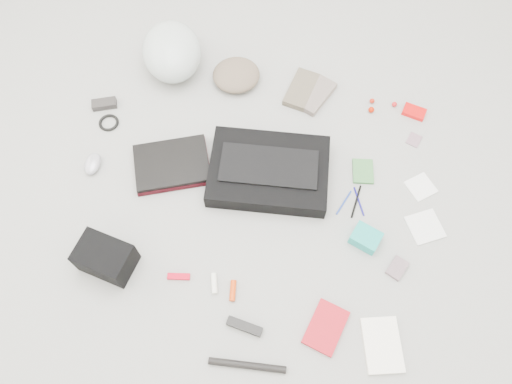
% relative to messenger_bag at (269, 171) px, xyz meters
% --- Properties ---
extents(ground_plane, '(4.00, 4.00, 0.00)m').
position_rel_messenger_bag_xyz_m(ground_plane, '(-0.03, -0.11, -0.04)').
color(ground_plane, gray).
extents(messenger_bag, '(0.53, 0.40, 0.08)m').
position_rel_messenger_bag_xyz_m(messenger_bag, '(0.00, 0.00, 0.00)').
color(messenger_bag, black).
rests_on(messenger_bag, ground_plane).
extents(bag_flap, '(0.42, 0.22, 0.01)m').
position_rel_messenger_bag_xyz_m(bag_flap, '(0.00, -0.00, 0.05)').
color(bag_flap, black).
rests_on(bag_flap, messenger_bag).
extents(laptop_sleeve, '(0.38, 0.34, 0.02)m').
position_rel_messenger_bag_xyz_m(laptop_sleeve, '(-0.41, -0.04, -0.03)').
color(laptop_sleeve, '#33070D').
rests_on(laptop_sleeve, ground_plane).
extents(laptop, '(0.37, 0.33, 0.02)m').
position_rel_messenger_bag_xyz_m(laptop, '(-0.41, -0.04, -0.01)').
color(laptop, black).
rests_on(laptop, laptop_sleeve).
extents(bike_helmet, '(0.38, 0.42, 0.20)m').
position_rel_messenger_bag_xyz_m(bike_helmet, '(-0.56, 0.49, 0.06)').
color(bike_helmet, silver).
rests_on(bike_helmet, ground_plane).
extents(beanie, '(0.28, 0.27, 0.08)m').
position_rel_messenger_bag_xyz_m(beanie, '(-0.25, 0.47, -0.00)').
color(beanie, brown).
rests_on(beanie, ground_plane).
extents(mitten_left, '(0.14, 0.23, 0.03)m').
position_rel_messenger_bag_xyz_m(mitten_left, '(0.06, 0.47, -0.03)').
color(mitten_left, brown).
rests_on(mitten_left, ground_plane).
extents(mitten_right, '(0.18, 0.23, 0.03)m').
position_rel_messenger_bag_xyz_m(mitten_right, '(0.13, 0.45, -0.03)').
color(mitten_right, '#73655F').
rests_on(mitten_right, ground_plane).
extents(power_brick, '(0.12, 0.09, 0.03)m').
position_rel_messenger_bag_xyz_m(power_brick, '(-0.81, 0.20, -0.03)').
color(power_brick, black).
rests_on(power_brick, ground_plane).
extents(cable_coil, '(0.12, 0.12, 0.01)m').
position_rel_messenger_bag_xyz_m(cable_coil, '(-0.76, 0.11, -0.03)').
color(cable_coil, black).
rests_on(cable_coil, ground_plane).
extents(mouse, '(0.08, 0.11, 0.04)m').
position_rel_messenger_bag_xyz_m(mouse, '(-0.75, -0.11, -0.02)').
color(mouse, '#9B99A7').
rests_on(mouse, ground_plane).
extents(camera_bag, '(0.22, 0.18, 0.13)m').
position_rel_messenger_bag_xyz_m(camera_bag, '(-0.53, -0.51, 0.02)').
color(camera_bag, black).
rests_on(camera_bag, ground_plane).
extents(multitool, '(0.09, 0.04, 0.01)m').
position_rel_messenger_bag_xyz_m(multitool, '(-0.25, -0.51, -0.03)').
color(multitool, '#B80116').
rests_on(multitool, ground_plane).
extents(toiletry_tube_white, '(0.04, 0.08, 0.02)m').
position_rel_messenger_bag_xyz_m(toiletry_tube_white, '(-0.11, -0.51, -0.03)').
color(toiletry_tube_white, white).
rests_on(toiletry_tube_white, ground_plane).
extents(toiletry_tube_orange, '(0.03, 0.08, 0.02)m').
position_rel_messenger_bag_xyz_m(toiletry_tube_orange, '(-0.03, -0.52, -0.03)').
color(toiletry_tube_orange, red).
rests_on(toiletry_tube_orange, ground_plane).
extents(u_lock, '(0.14, 0.05, 0.03)m').
position_rel_messenger_bag_xyz_m(u_lock, '(0.04, -0.64, -0.03)').
color(u_lock, black).
rests_on(u_lock, ground_plane).
extents(bike_pump, '(0.28, 0.05, 0.03)m').
position_rel_messenger_bag_xyz_m(bike_pump, '(0.08, -0.77, -0.03)').
color(bike_pump, black).
rests_on(bike_pump, ground_plane).
extents(book_red, '(0.16, 0.21, 0.02)m').
position_rel_messenger_bag_xyz_m(book_red, '(0.33, -0.58, -0.03)').
color(book_red, red).
rests_on(book_red, ground_plane).
extents(book_white, '(0.18, 0.23, 0.02)m').
position_rel_messenger_bag_xyz_m(book_white, '(0.54, -0.60, -0.03)').
color(book_white, white).
rests_on(book_white, ground_plane).
extents(notepad, '(0.10, 0.13, 0.01)m').
position_rel_messenger_bag_xyz_m(notepad, '(0.39, 0.10, -0.03)').
color(notepad, '#376E37').
rests_on(notepad, ground_plane).
extents(pen_blue, '(0.05, 0.12, 0.01)m').
position_rel_messenger_bag_xyz_m(pen_blue, '(0.33, -0.06, -0.04)').
color(pen_blue, navy).
rests_on(pen_blue, ground_plane).
extents(pen_black, '(0.03, 0.15, 0.01)m').
position_rel_messenger_bag_xyz_m(pen_black, '(0.38, -0.04, -0.04)').
color(pen_black, black).
rests_on(pen_black, ground_plane).
extents(pen_navy, '(0.06, 0.12, 0.01)m').
position_rel_messenger_bag_xyz_m(pen_navy, '(0.39, -0.04, -0.04)').
color(pen_navy, navy).
rests_on(pen_navy, ground_plane).
extents(accordion_wallet, '(0.13, 0.12, 0.06)m').
position_rel_messenger_bag_xyz_m(accordion_wallet, '(0.44, -0.21, -0.01)').
color(accordion_wallet, teal).
rests_on(accordion_wallet, ground_plane).
extents(card_deck, '(0.09, 0.10, 0.02)m').
position_rel_messenger_bag_xyz_m(card_deck, '(0.57, -0.30, -0.03)').
color(card_deck, slate).
rests_on(card_deck, ground_plane).
extents(napkin_top, '(0.15, 0.15, 0.01)m').
position_rel_messenger_bag_xyz_m(napkin_top, '(0.64, 0.08, -0.04)').
color(napkin_top, white).
rests_on(napkin_top, ground_plane).
extents(napkin_bottom, '(0.18, 0.18, 0.01)m').
position_rel_messenger_bag_xyz_m(napkin_bottom, '(0.67, -0.10, -0.04)').
color(napkin_bottom, silver).
rests_on(napkin_bottom, ground_plane).
extents(lollipop_a, '(0.03, 0.03, 0.02)m').
position_rel_messenger_bag_xyz_m(lollipop_a, '(0.39, 0.48, -0.03)').
color(lollipop_a, '#A81B0B').
rests_on(lollipop_a, ground_plane).
extents(lollipop_b, '(0.04, 0.04, 0.03)m').
position_rel_messenger_bag_xyz_m(lollipop_b, '(0.39, 0.42, -0.03)').
color(lollipop_b, '#B81700').
rests_on(lollipop_b, ground_plane).
extents(lollipop_c, '(0.03, 0.03, 0.02)m').
position_rel_messenger_bag_xyz_m(lollipop_c, '(0.49, 0.48, -0.03)').
color(lollipop_c, red).
rests_on(lollipop_c, ground_plane).
extents(altoids_tin, '(0.11, 0.08, 0.02)m').
position_rel_messenger_bag_xyz_m(altoids_tin, '(0.58, 0.46, -0.03)').
color(altoids_tin, red).
rests_on(altoids_tin, ground_plane).
extents(stamp_sheet, '(0.07, 0.08, 0.00)m').
position_rel_messenger_bag_xyz_m(stamp_sheet, '(0.60, 0.31, -0.04)').
color(stamp_sheet, gray).
rests_on(stamp_sheet, ground_plane).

